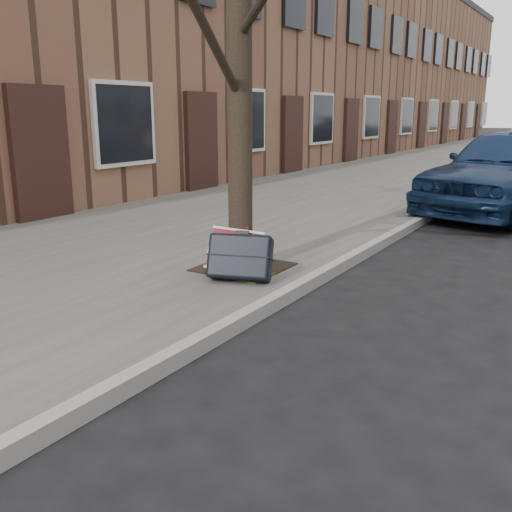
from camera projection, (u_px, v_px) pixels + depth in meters
The scene contains 7 objects.
ground at pixel (388, 362), 4.04m from camera, with size 120.00×120.00×0.00m, color black.
near_sidewalk at pixel (433, 164), 18.26m from camera, with size 5.00×70.00×0.12m, color slate.
house_near at pixel (288, 61), 21.24m from camera, with size 6.80×40.00×7.00m, color brown.
dirt_patch at pixel (244, 267), 6.01m from camera, with size 0.85×0.85×0.01m, color black.
suitcase_red at pixel (238, 253), 5.68m from camera, with size 0.60×0.17×0.44m, color maroon.
suitcase_navy at pixel (240, 257), 5.50m from camera, with size 0.61×0.20×0.44m, color black.
car_near_front at pixel (512, 170), 9.64m from camera, with size 1.77×4.40×1.50m, color #112445.
Camera 1 is at (1.16, -3.66, 1.73)m, focal length 40.00 mm.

